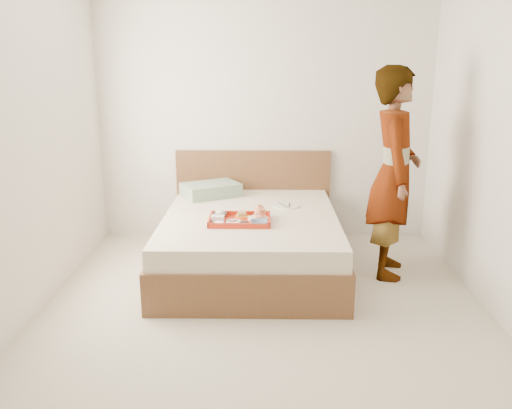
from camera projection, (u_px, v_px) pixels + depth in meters
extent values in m
cube|color=beige|center=(263.00, 319.00, 4.01)|extent=(3.50, 4.00, 0.01)
cube|color=silver|center=(264.00, 117.00, 5.59)|extent=(3.50, 0.01, 2.60)
cube|color=silver|center=(262.00, 247.00, 1.74)|extent=(3.50, 0.01, 2.60)
cube|color=silver|center=(12.00, 148.00, 3.69)|extent=(0.01, 4.00, 2.60)
cube|color=brown|center=(251.00, 242.00, 4.91)|extent=(1.65, 2.00, 0.53)
cube|color=brown|center=(253.00, 194.00, 5.79)|extent=(1.65, 0.06, 0.95)
cube|color=gray|center=(211.00, 190.00, 5.47)|extent=(0.66, 0.60, 0.13)
cube|color=red|center=(240.00, 220.00, 4.60)|extent=(0.53, 0.39, 0.05)
cylinder|color=white|center=(258.00, 218.00, 4.65)|extent=(0.18, 0.18, 0.01)
imported|color=navy|center=(259.00, 223.00, 4.48)|extent=(0.15, 0.15, 0.04)
cylinder|color=black|center=(244.00, 224.00, 4.46)|extent=(0.08, 0.08, 0.03)
cylinder|color=white|center=(233.00, 221.00, 4.56)|extent=(0.13, 0.13, 0.01)
cylinder|color=orange|center=(243.00, 216.00, 4.71)|extent=(0.13, 0.13, 0.01)
imported|color=navy|center=(220.00, 215.00, 4.71)|extent=(0.12, 0.12, 0.04)
cube|color=silver|center=(218.00, 218.00, 4.58)|extent=(0.11, 0.09, 0.05)
cylinder|color=white|center=(219.00, 224.00, 4.47)|extent=(0.08, 0.08, 0.03)
cylinder|color=white|center=(286.00, 206.00, 5.09)|extent=(0.27, 0.27, 0.01)
imported|color=beige|center=(394.00, 174.00, 4.65)|extent=(0.56, 0.74, 1.85)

